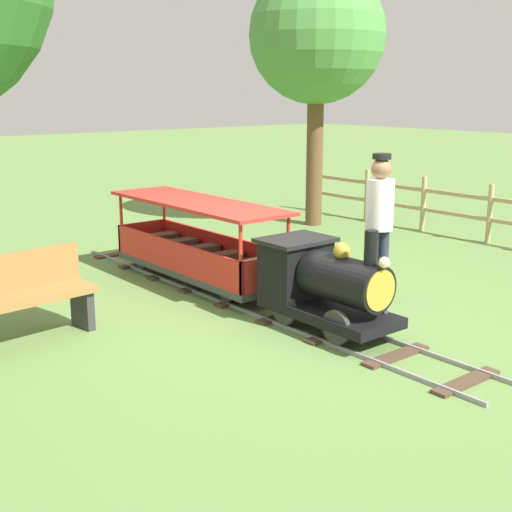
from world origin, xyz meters
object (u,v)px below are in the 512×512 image
object	(u,v)px
passenger_car	(198,250)
conductor_person	(379,216)
locomotive	(322,282)
park_bench	(23,298)
oak_tree_near	(317,36)

from	to	relation	value
passenger_car	conductor_person	bearing A→B (deg)	122.37
locomotive	park_bench	bearing A→B (deg)	-33.09
locomotive	oak_tree_near	xyz separation A→B (m)	(-3.70, -3.96, 2.64)
passenger_car	park_bench	xyz separation A→B (m)	(2.34, 0.58, -0.00)
conductor_person	park_bench	xyz separation A→B (m)	(3.48, -1.22, -0.54)
passenger_car	park_bench	bearing A→B (deg)	13.99
conductor_person	park_bench	distance (m)	3.73
passenger_car	oak_tree_near	bearing A→B (deg)	-153.33
conductor_person	oak_tree_near	xyz separation A→B (m)	(-2.55, -3.66, 2.16)
passenger_car	oak_tree_near	xyz separation A→B (m)	(-3.70, -1.86, 2.70)
conductor_person	oak_tree_near	distance (m)	4.96
passenger_car	park_bench	world-z (taller)	passenger_car
passenger_car	oak_tree_near	world-z (taller)	oak_tree_near
park_bench	locomotive	bearing A→B (deg)	146.91
conductor_person	park_bench	bearing A→B (deg)	-19.32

